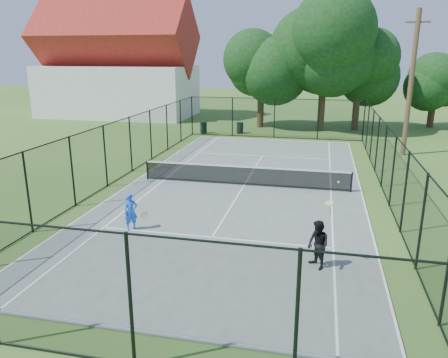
% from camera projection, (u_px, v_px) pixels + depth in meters
% --- Properties ---
extents(ground, '(120.00, 120.00, 0.00)m').
position_uv_depth(ground, '(244.00, 186.00, 21.22)').
color(ground, '#395F20').
extents(tennis_court, '(11.00, 24.00, 0.06)m').
position_uv_depth(tennis_court, '(244.00, 186.00, 21.21)').
color(tennis_court, slate).
rests_on(tennis_court, ground).
extents(tennis_net, '(10.08, 0.08, 0.95)m').
position_uv_depth(tennis_net, '(244.00, 175.00, 21.06)').
color(tennis_net, black).
rests_on(tennis_net, tennis_court).
extents(fence, '(13.10, 26.10, 3.00)m').
position_uv_depth(fence, '(245.00, 156.00, 20.81)').
color(fence, black).
rests_on(fence, ground).
extents(tree_near_left, '(6.23, 6.23, 8.13)m').
position_uv_depth(tree_near_left, '(261.00, 68.00, 36.89)').
color(tree_near_left, '#332114').
rests_on(tree_near_left, ground).
extents(tree_near_mid, '(7.34, 7.34, 9.60)m').
position_uv_depth(tree_near_mid, '(325.00, 57.00, 34.79)').
color(tree_near_mid, '#332114').
rests_on(tree_near_mid, ground).
extents(tree_near_right, '(5.36, 5.36, 7.39)m').
position_uv_depth(tree_near_right, '(359.00, 73.00, 35.63)').
color(tree_near_right, '#332114').
rests_on(tree_near_right, ground).
extents(tree_far_right, '(4.15, 4.15, 5.49)m').
position_uv_depth(tree_far_right, '(435.00, 88.00, 37.28)').
color(tree_far_right, '#332114').
rests_on(tree_far_right, ground).
extents(building, '(15.30, 8.15, 11.87)m').
position_uv_depth(building, '(117.00, 67.00, 44.04)').
color(building, silver).
rests_on(building, ground).
extents(trash_bin_left, '(0.58, 0.58, 0.92)m').
position_uv_depth(trash_bin_left, '(204.00, 128.00, 35.17)').
color(trash_bin_left, black).
rests_on(trash_bin_left, ground).
extents(trash_bin_right, '(0.58, 0.58, 0.88)m').
position_uv_depth(trash_bin_right, '(240.00, 128.00, 35.18)').
color(trash_bin_right, black).
rests_on(trash_bin_right, ground).
extents(utility_pole, '(1.40, 0.30, 8.79)m').
position_uv_depth(utility_pole, '(411.00, 83.00, 26.61)').
color(utility_pole, '#4C3823').
rests_on(utility_pole, ground).
extents(player_blue, '(0.88, 0.57, 1.36)m').
position_uv_depth(player_blue, '(131.00, 212.00, 15.70)').
color(player_blue, blue).
rests_on(player_blue, tennis_court).
extents(player_black, '(0.95, 0.99, 2.59)m').
position_uv_depth(player_black, '(318.00, 245.00, 12.86)').
color(player_black, black).
rests_on(player_black, tennis_court).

